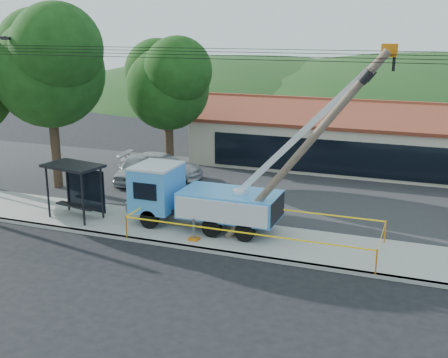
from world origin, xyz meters
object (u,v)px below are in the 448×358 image
(car_white, at_px, (162,179))
(utility_truck, at_px, (202,196))
(leaning_pole, at_px, (309,143))
(car_silver, at_px, (138,182))
(bus_shelter, at_px, (77,178))

(car_white, bearing_deg, utility_truck, -145.62)
(leaning_pole, relative_size, car_silver, 1.76)
(car_silver, bearing_deg, car_white, 33.48)
(utility_truck, height_order, bus_shelter, utility_truck)
(utility_truck, xyz_separation_m, car_silver, (-7.10, 6.38, -1.70))
(utility_truck, height_order, leaning_pole, utility_truck)
(bus_shelter, bearing_deg, car_white, 97.53)
(car_silver, height_order, car_white, car_silver)
(utility_truck, relative_size, car_white, 2.22)
(utility_truck, distance_m, car_white, 9.81)
(leaning_pole, distance_m, car_silver, 15.01)
(utility_truck, xyz_separation_m, car_white, (-5.99, 7.57, -1.70))
(bus_shelter, distance_m, car_silver, 7.56)
(utility_truck, distance_m, bus_shelter, 6.47)
(utility_truck, xyz_separation_m, bus_shelter, (-6.40, -0.83, 0.46))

